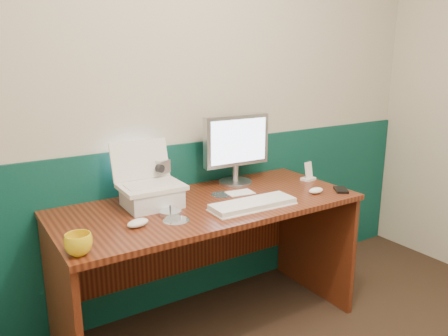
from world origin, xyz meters
TOP-DOWN VIEW (x-y plane):
  - back_wall at (0.00, 1.75)m, footprint 3.50×0.04m
  - wainscot at (0.00, 1.74)m, footprint 3.48×0.02m
  - desk at (-0.14, 1.38)m, footprint 1.60×0.70m
  - laptop_riser at (-0.42, 1.48)m, footprint 0.28×0.23m
  - laptop at (-0.42, 1.48)m, footprint 0.32×0.25m
  - monitor at (0.17, 1.60)m, footprint 0.42×0.13m
  - keyboard at (0.01, 1.20)m, footprint 0.45×0.16m
  - mouse_right at (0.45, 1.19)m, footprint 0.10×0.06m
  - mouse_left at (-0.58, 1.26)m, footprint 0.12×0.09m
  - mug at (-0.88, 1.12)m, footprint 0.13×0.13m
  - camcorder at (-0.30, 1.64)m, footprint 0.14×0.16m
  - cd_spindle at (-0.39, 1.32)m, footprint 0.11×0.11m
  - cd_loose_a at (-0.40, 1.24)m, footprint 0.13×0.13m
  - cd_loose_b at (-0.01, 1.45)m, footprint 0.12×0.12m
  - pen at (0.20, 1.28)m, footprint 0.10×0.09m
  - papers at (0.09, 1.42)m, footprint 0.16×0.12m
  - dock at (0.60, 1.42)m, footprint 0.09×0.08m
  - music_player at (0.60, 1.42)m, footprint 0.06×0.04m
  - pda at (0.60, 1.15)m, footprint 0.12×0.13m

SIDE VIEW (x-z plane):
  - desk at x=-0.14m, z-range 0.00..0.75m
  - wainscot at x=0.00m, z-range 0.00..1.00m
  - cd_loose_b at x=-0.01m, z-range 0.75..0.75m
  - cd_loose_a at x=-0.40m, z-range 0.75..0.75m
  - papers at x=0.09m, z-range 0.75..0.75m
  - pen at x=0.20m, z-range 0.75..0.76m
  - pda at x=0.60m, z-range 0.75..0.76m
  - dock at x=0.60m, z-range 0.75..0.77m
  - cd_spindle at x=-0.39m, z-range 0.75..0.77m
  - keyboard at x=0.01m, z-range 0.75..0.78m
  - mouse_right at x=0.45m, z-range 0.75..0.78m
  - mouse_left at x=-0.58m, z-range 0.75..0.79m
  - mug at x=-0.88m, z-range 0.75..0.84m
  - laptop_riser at x=-0.42m, z-range 0.75..0.84m
  - music_player at x=0.60m, z-range 0.77..0.86m
  - camcorder at x=-0.30m, z-range 0.75..0.96m
  - monitor at x=0.17m, z-range 0.75..1.17m
  - laptop at x=-0.42m, z-range 0.84..1.10m
  - back_wall at x=0.00m, z-range 0.00..2.50m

